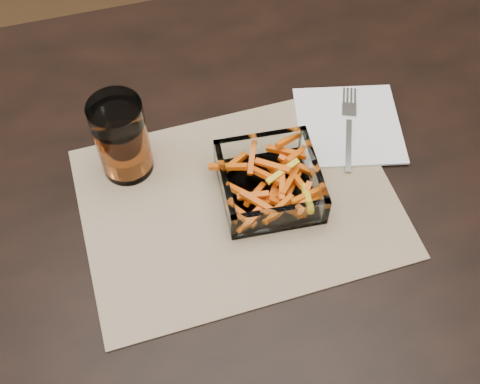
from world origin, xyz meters
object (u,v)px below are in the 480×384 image
object	(u,v)px
tumbler	(122,140)
fork	(349,125)
glass_bowl	(269,183)
dining_table	(293,204)

from	to	relation	value
tumbler	fork	distance (m)	0.35
glass_bowl	tumbler	size ratio (longest dim) A/B	1.11
dining_table	tumbler	bearing A→B (deg)	161.76
dining_table	fork	bearing A→B (deg)	29.73
glass_bowl	fork	xyz separation A→B (m)	(0.16, 0.08, -0.02)
tumbler	fork	bearing A→B (deg)	-3.11
dining_table	fork	xyz separation A→B (m)	(0.11, 0.06, 0.10)
fork	tumbler	bearing A→B (deg)	-160.91
dining_table	tumbler	size ratio (longest dim) A/B	11.94
fork	glass_bowl	bearing A→B (deg)	-129.77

